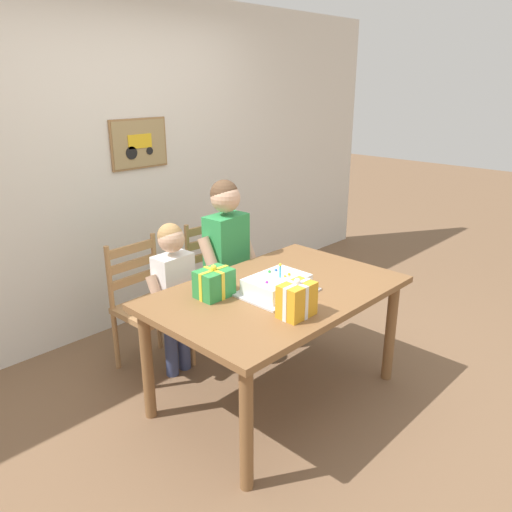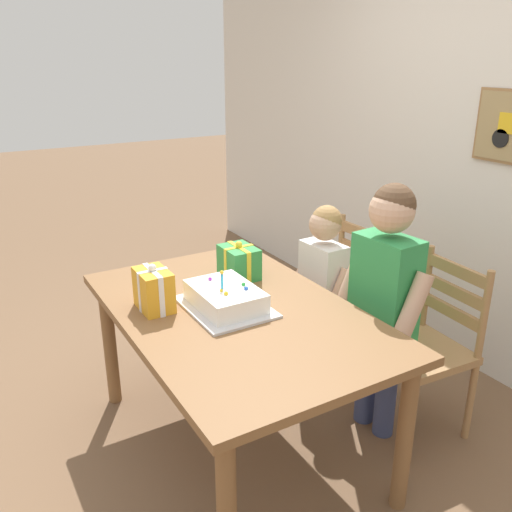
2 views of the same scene
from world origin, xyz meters
name	(u,v)px [view 1 (image 1 of 2)]	position (x,y,z in m)	size (l,w,h in m)	color
ground_plane	(276,395)	(0.00, 0.00, 0.00)	(20.00, 20.00, 0.00)	brown
back_wall	(120,168)	(0.00, 1.66, 1.30)	(6.40, 0.11, 2.60)	silver
dining_table	(277,303)	(0.00, 0.00, 0.66)	(1.54, 0.99, 0.76)	brown
birthday_cake	(277,285)	(-0.04, -0.03, 0.80)	(0.44, 0.34, 0.19)	silver
gift_box_red_large	(297,300)	(-0.20, -0.31, 0.85)	(0.20, 0.14, 0.22)	gold
gift_box_beside_cake	(214,283)	(-0.33, 0.20, 0.84)	(0.21, 0.16, 0.20)	#2D8E42
chair_left	(148,306)	(-0.34, 0.90, 0.47)	(0.44, 0.44, 0.92)	#A87A4C
chair_right	(219,280)	(0.34, 0.90, 0.47)	(0.45, 0.45, 0.92)	#A87A4C
child_older	(227,250)	(0.22, 0.69, 0.79)	(0.48, 0.28, 1.30)	#38426B
child_younger	(174,285)	(-0.26, 0.69, 0.66)	(0.40, 0.23, 1.09)	#38426B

